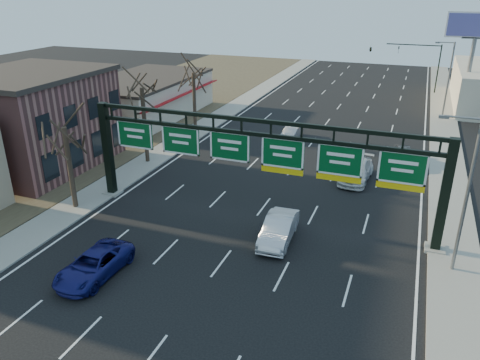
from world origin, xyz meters
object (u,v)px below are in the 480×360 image
at_px(sign_gantry, 258,156).
at_px(car_blue_suv, 94,265).
at_px(car_silver_sedan, 279,229).
at_px(car_white_wagon, 356,171).

distance_m(sign_gantry, car_blue_suv, 12.17).
bearing_deg(car_silver_sedan, sign_gantry, 131.03).
distance_m(car_silver_sedan, car_white_wagon, 12.29).
xyz_separation_m(sign_gantry, car_silver_sedan, (2.22, -2.29, -3.82)).
height_order(car_silver_sedan, car_white_wagon, car_silver_sedan).
xyz_separation_m(sign_gantry, car_white_wagon, (5.41, 9.58, -3.84)).
height_order(sign_gantry, car_silver_sedan, sign_gantry).
distance_m(sign_gantry, car_white_wagon, 11.66).
bearing_deg(car_white_wagon, car_silver_sedan, -101.18).
bearing_deg(car_silver_sedan, car_white_wagon, 71.85).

